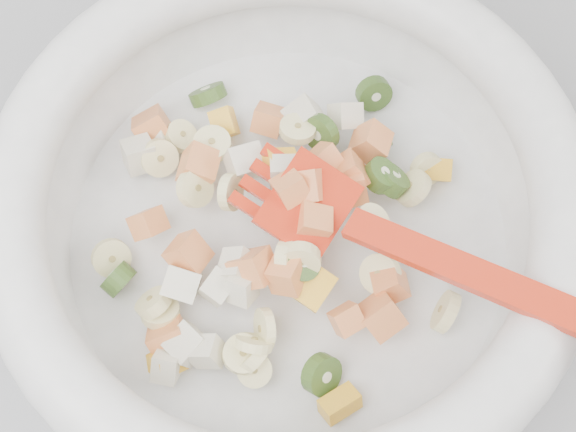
{
  "coord_description": "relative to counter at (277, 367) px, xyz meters",
  "views": [
    {
      "loc": [
        -0.0,
        1.22,
        1.43
      ],
      "look_at": [
        0.01,
        1.43,
        0.95
      ],
      "focal_mm": 50.0,
      "sensor_mm": 36.0,
      "label": 1
    }
  ],
  "objects": [
    {
      "name": "counter",
      "position": [
        0.0,
        0.0,
        0.0
      ],
      "size": [
        2.0,
        0.6,
        0.9
      ],
      "primitive_type": "cube",
      "color": "gray",
      "rests_on": "ground"
    },
    {
      "name": "mixing_bowl",
      "position": [
        0.01,
        -0.02,
        0.51
      ],
      "size": [
        0.39,
        0.38,
        0.12
      ],
      "color": "white",
      "rests_on": "counter"
    }
  ]
}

